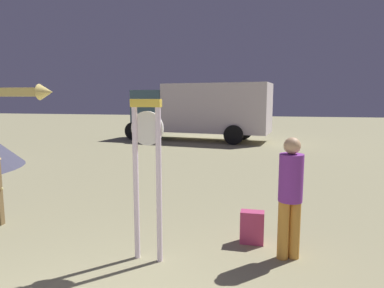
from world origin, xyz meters
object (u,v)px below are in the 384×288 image
object	(u,v)px
standing_clock	(147,163)
backpack	(252,227)
arrow_sign	(13,125)
person_near_clock	(290,192)
box_truck_near	(202,109)

from	to	relation	value
standing_clock	backpack	bearing A→B (deg)	31.89
standing_clock	backpack	distance (m)	1.85
standing_clock	arrow_sign	size ratio (longest dim) A/B	0.84
standing_clock	arrow_sign	world-z (taller)	arrow_sign
person_near_clock	box_truck_near	bearing A→B (deg)	106.18
person_near_clock	box_truck_near	size ratio (longest dim) A/B	0.22
arrow_sign	box_truck_near	world-z (taller)	box_truck_near
standing_clock	person_near_clock	world-z (taller)	standing_clock
arrow_sign	person_near_clock	size ratio (longest dim) A/B	1.55
arrow_sign	box_truck_near	xyz separation A→B (m)	(0.71, 12.10, -0.09)
person_near_clock	standing_clock	bearing A→B (deg)	-166.44
backpack	box_truck_near	distance (m)	12.39
backpack	person_near_clock	bearing A→B (deg)	-37.66
person_near_clock	arrow_sign	bearing A→B (deg)	177.30
person_near_clock	backpack	world-z (taller)	person_near_clock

